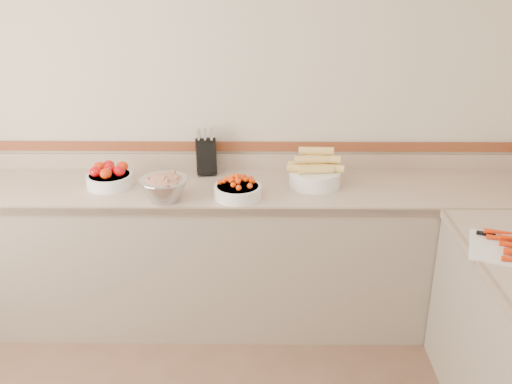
{
  "coord_description": "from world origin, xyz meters",
  "views": [
    {
      "loc": [
        0.37,
        -1.47,
        2.16
      ],
      "look_at": [
        0.35,
        1.35,
        1.0
      ],
      "focal_mm": 40.0,
      "sensor_mm": 36.0,
      "label": 1
    }
  ],
  "objects_px": {
    "knife_block": "(206,155)",
    "rhubarb_bowl": "(164,187)",
    "tomato_bowl": "(109,177)",
    "corn_bowl": "(315,173)",
    "cherry_tomato_bowl": "(238,189)"
  },
  "relations": [
    {
      "from": "rhubarb_bowl",
      "to": "cherry_tomato_bowl",
      "type": "bearing_deg",
      "value": 6.06
    },
    {
      "from": "cherry_tomato_bowl",
      "to": "corn_bowl",
      "type": "height_order",
      "value": "corn_bowl"
    },
    {
      "from": "knife_block",
      "to": "tomato_bowl",
      "type": "distance_m",
      "value": 0.6
    },
    {
      "from": "rhubarb_bowl",
      "to": "corn_bowl",
      "type": "bearing_deg",
      "value": 15.41
    },
    {
      "from": "cherry_tomato_bowl",
      "to": "corn_bowl",
      "type": "xyz_separation_m",
      "value": [
        0.45,
        0.19,
        0.02
      ]
    },
    {
      "from": "tomato_bowl",
      "to": "rhubarb_bowl",
      "type": "height_order",
      "value": "rhubarb_bowl"
    },
    {
      "from": "knife_block",
      "to": "cherry_tomato_bowl",
      "type": "bearing_deg",
      "value": -61.33
    },
    {
      "from": "tomato_bowl",
      "to": "corn_bowl",
      "type": "xyz_separation_m",
      "value": [
        1.22,
        0.02,
        0.02
      ]
    },
    {
      "from": "knife_block",
      "to": "rhubarb_bowl",
      "type": "relative_size",
      "value": 1.08
    },
    {
      "from": "corn_bowl",
      "to": "tomato_bowl",
      "type": "bearing_deg",
      "value": -178.88
    },
    {
      "from": "rhubarb_bowl",
      "to": "knife_block",
      "type": "bearing_deg",
      "value": 65.48
    },
    {
      "from": "tomato_bowl",
      "to": "corn_bowl",
      "type": "height_order",
      "value": "corn_bowl"
    },
    {
      "from": "tomato_bowl",
      "to": "cherry_tomato_bowl",
      "type": "bearing_deg",
      "value": -12.49
    },
    {
      "from": "tomato_bowl",
      "to": "cherry_tomato_bowl",
      "type": "distance_m",
      "value": 0.79
    },
    {
      "from": "tomato_bowl",
      "to": "rhubarb_bowl",
      "type": "bearing_deg",
      "value": -30.62
    }
  ]
}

